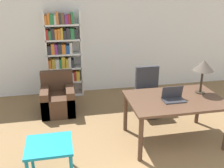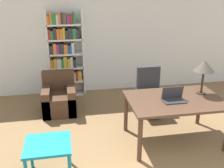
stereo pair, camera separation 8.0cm
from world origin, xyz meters
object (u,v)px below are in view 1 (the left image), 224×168
Objects in this scene: table_lamp at (203,66)px; bookshelf at (63,56)px; laptop at (173,97)px; armchair at (58,99)px; side_table_blue at (49,149)px; desk at (175,104)px; office_chair at (149,93)px.

table_lamp is 0.29× the size of bookshelf.
armchair is (-1.81, 1.51, -0.54)m from laptop.
table_lamp reaches higher than side_table_blue.
office_chair is at bearing 93.76° from desk.
laptop reaches higher than side_table_blue.
armchair is (0.12, 2.02, -0.17)m from side_table_blue.
bookshelf reaches higher than armchair.
bookshelf is at bearing 142.22° from office_chair.
armchair is at bearing 142.21° from desk.
desk is 0.16m from laptop.
side_table_blue is 2.03m from armchair.
desk is 1.61× the size of office_chair.
laptop is at bearing -55.23° from bookshelf.
laptop is 0.18× the size of bookshelf.
bookshelf reaches higher than side_table_blue.
armchair reaches higher than desk.
office_chair is at bearing 122.92° from table_lamp.
laptop is 1.17m from office_chair.
table_lamp is 0.96× the size of side_table_blue.
laptop is (-0.06, -0.06, 0.14)m from desk.
office_chair reaches higher than armchair.
laptop reaches higher than armchair.
bookshelf is at bearing 135.66° from table_lamp.
bookshelf is (0.28, 2.89, 0.50)m from side_table_blue.
office_chair reaches higher than desk.
desk is at bearing -86.24° from office_chair.
laptop is 2.42m from armchair.
table_lamp is 1.35m from office_chair.
desk is 0.78m from table_lamp.
table_lamp is (0.52, 0.14, 0.56)m from desk.
bookshelf is (-1.66, 2.39, 0.14)m from laptop.
laptop is at bearing -89.56° from office_chair.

